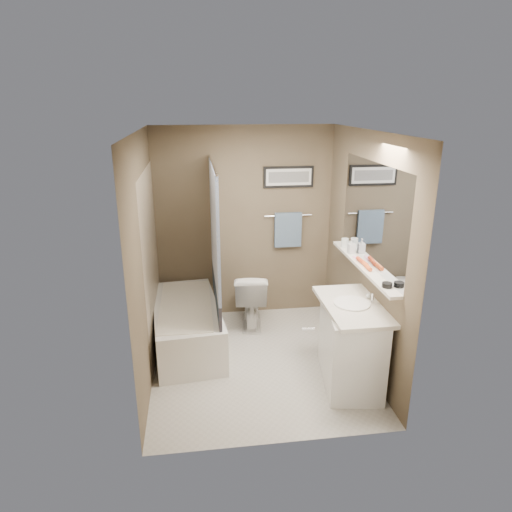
{
  "coord_description": "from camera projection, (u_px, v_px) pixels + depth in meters",
  "views": [
    {
      "loc": [
        -0.6,
        -4.24,
        2.66
      ],
      "look_at": [
        0.0,
        0.15,
        1.15
      ],
      "focal_mm": 32.0,
      "sensor_mm": 36.0,
      "label": 1
    }
  ],
  "objects": [
    {
      "name": "mirror",
      "position": [
        372.0,
        215.0,
        4.39
      ],
      "size": [
        0.02,
        1.6,
        1.0
      ],
      "primitive_type": "cube",
      "color": "silver",
      "rests_on": "wall_right"
    },
    {
      "name": "toilet",
      "position": [
        251.0,
        298.0,
        5.63
      ],
      "size": [
        0.47,
        0.73,
        0.7
      ],
      "primitive_type": "imported",
      "rotation": [
        0.0,
        0.0,
        3.03
      ],
      "color": "white",
      "rests_on": "ground"
    },
    {
      "name": "hair_brush_front",
      "position": [
        367.0,
        266.0,
        4.44
      ],
      "size": [
        0.05,
        0.22,
        0.04
      ],
      "primitive_type": "cylinder",
      "rotation": [
        1.57,
        0.0,
        -0.03
      ],
      "color": "#F15B22",
      "rests_on": "shelf"
    },
    {
      "name": "faucet_spout",
      "position": [
        373.0,
        298.0,
        4.32
      ],
      "size": [
        0.02,
        0.02,
        0.1
      ],
      "primitive_type": "cylinder",
      "color": "silver",
      "rests_on": "countertop"
    },
    {
      "name": "countertop",
      "position": [
        353.0,
        306.0,
        4.31
      ],
      "size": [
        0.54,
        0.96,
        0.04
      ],
      "primitive_type": "cube",
      "color": "silver",
      "rests_on": "vanity"
    },
    {
      "name": "art_image",
      "position": [
        289.0,
        177.0,
        5.55
      ],
      "size": [
        0.5,
        0.0,
        0.13
      ],
      "primitive_type": "cube",
      "color": "#595959",
      "rests_on": "art_mat"
    },
    {
      "name": "hair_brush_back",
      "position": [
        362.0,
        262.0,
        4.56
      ],
      "size": [
        0.06,
        0.22,
        0.04
      ],
      "primitive_type": "cylinder",
      "rotation": [
        1.57,
        0.0,
        0.07
      ],
      "color": "#C53D1B",
      "rests_on": "shelf"
    },
    {
      "name": "curtain_rod",
      "position": [
        213.0,
        164.0,
        4.67
      ],
      "size": [
        0.02,
        1.55,
        0.02
      ],
      "primitive_type": "cylinder",
      "rotation": [
        1.57,
        0.0,
        0.0
      ],
      "color": "silver",
      "rests_on": "wall_left"
    },
    {
      "name": "towel",
      "position": [
        288.0,
        230.0,
        5.74
      ],
      "size": [
        0.34,
        0.05,
        0.44
      ],
      "primitive_type": "cube",
      "color": "#7D9BB5",
      "rests_on": "towel_bar"
    },
    {
      "name": "art_mat",
      "position": [
        289.0,
        177.0,
        5.55
      ],
      "size": [
        0.56,
        0.0,
        0.2
      ],
      "primitive_type": "cube",
      "color": "white",
      "rests_on": "art_frame"
    },
    {
      "name": "art_frame",
      "position": [
        289.0,
        177.0,
        5.56
      ],
      "size": [
        0.62,
        0.02,
        0.26
      ],
      "primitive_type": "cube",
      "color": "black",
      "rests_on": "wall_back"
    },
    {
      "name": "wall_back",
      "position": [
        244.0,
        224.0,
        5.68
      ],
      "size": [
        2.2,
        0.04,
        2.4
      ],
      "primitive_type": "cube",
      "color": "brown",
      "rests_on": "ground"
    },
    {
      "name": "shelf",
      "position": [
        363.0,
        266.0,
        4.55
      ],
      "size": [
        0.12,
        1.6,
        0.03
      ],
      "primitive_type": "cube",
      "color": "silver",
      "rests_on": "wall_right"
    },
    {
      "name": "curtain_upper",
      "position": [
        215.0,
        225.0,
        4.88
      ],
      "size": [
        0.03,
        1.45,
        1.28
      ],
      "primitive_type": "cube",
      "color": "white",
      "rests_on": "curtain_rod"
    },
    {
      "name": "glass_jar",
      "position": [
        345.0,
        243.0,
        5.06
      ],
      "size": [
        0.08,
        0.08,
        0.1
      ],
      "primitive_type": "cylinder",
      "color": "silver",
      "rests_on": "shelf"
    },
    {
      "name": "tile_surround",
      "position": [
        151.0,
        263.0,
        4.92
      ],
      "size": [
        0.02,
        1.55,
        2.0
      ],
      "primitive_type": "cube",
      "color": "beige",
      "rests_on": "wall_left"
    },
    {
      "name": "soap_bottle",
      "position": [
        352.0,
        246.0,
        4.85
      ],
      "size": [
        0.08,
        0.08,
        0.16
      ],
      "primitive_type": "imported",
      "rotation": [
        0.0,
        0.0,
        0.08
      ],
      "color": "#999999",
      "rests_on": "shelf"
    },
    {
      "name": "faucet_knob",
      "position": [
        368.0,
        296.0,
        4.42
      ],
      "size": [
        0.05,
        0.05,
        0.05
      ],
      "primitive_type": "sphere",
      "color": "white",
      "rests_on": "countertop"
    },
    {
      "name": "towel_bar",
      "position": [
        288.0,
        216.0,
        5.7
      ],
      "size": [
        0.6,
        0.02,
        0.02
      ],
      "primitive_type": "cylinder",
      "rotation": [
        0.0,
        1.57,
        0.0
      ],
      "color": "silver",
      "rests_on": "wall_back"
    },
    {
      "name": "curtain_lower",
      "position": [
        217.0,
        295.0,
        5.14
      ],
      "size": [
        0.03,
        1.45,
        0.36
      ],
      "primitive_type": "cube",
      "color": "#273548",
      "rests_on": "curtain_rod"
    },
    {
      "name": "wall_front",
      "position": [
        281.0,
        309.0,
        3.37
      ],
      "size": [
        2.2,
        0.04,
        2.4
      ],
      "primitive_type": "cube",
      "color": "brown",
      "rests_on": "ground"
    },
    {
      "name": "door_handle",
      "position": [
        308.0,
        329.0,
        3.5
      ],
      "size": [
        0.1,
        0.02,
        0.02
      ],
      "primitive_type": "cylinder",
      "rotation": [
        0.0,
        1.57,
        0.0
      ],
      "color": "silver",
      "rests_on": "door"
    },
    {
      "name": "door",
      "position": [
        352.0,
        329.0,
        3.49
      ],
      "size": [
        0.8,
        0.02,
        2.0
      ],
      "primitive_type": "cube",
      "color": "silver",
      "rests_on": "wall_front"
    },
    {
      "name": "tub_rim",
      "position": [
        186.0,
        305.0,
        5.08
      ],
      "size": [
        0.56,
        1.36,
        0.02
      ],
      "primitive_type": "cube",
      "color": "white",
      "rests_on": "bathtub"
    },
    {
      "name": "ceiling",
      "position": [
        258.0,
        133.0,
        4.14
      ],
      "size": [
        2.2,
        2.5,
        0.04
      ],
      "primitive_type": "cube",
      "color": "white",
      "rests_on": "wall_back"
    },
    {
      "name": "vanity",
      "position": [
        351.0,
        345.0,
        4.45
      ],
      "size": [
        0.62,
        0.96,
        0.8
      ],
      "primitive_type": "cube",
      "rotation": [
        0.0,
        0.0,
        -0.14
      ],
      "color": "white",
      "rests_on": "ground"
    },
    {
      "name": "wall_left",
      "position": [
        147.0,
        261.0,
        4.38
      ],
      "size": [
        0.04,
        2.5,
        2.4
      ],
      "primitive_type": "cube",
      "color": "brown",
      "rests_on": "ground"
    },
    {
      "name": "candle_bowl_near",
      "position": [
        387.0,
        285.0,
        3.98
      ],
      "size": [
        0.09,
        0.09,
        0.04
      ],
      "primitive_type": "cylinder",
      "color": "black",
      "rests_on": "shelf"
    },
    {
      "name": "wall_right",
      "position": [
        362.0,
        251.0,
        4.66
      ],
      "size": [
        0.04,
        2.5,
        2.4
      ],
      "primitive_type": "cube",
      "color": "brown",
      "rests_on": "ground"
    },
    {
      "name": "bathtub",
      "position": [
        187.0,
        326.0,
        5.16
      ],
      "size": [
        0.84,
        1.56,
        0.5
      ],
      "primitive_type": "cube",
      "rotation": [
        0.0,
        0.0,
        0.1
      ],
      "color": "white",
      "rests_on": "ground"
    },
    {
      "name": "ground",
      "position": [
        258.0,
        361.0,
        4.91
      ],
      "size": [
        2.5,
        2.5,
        0.0
      ],
      "primitive_type": "plane",
      "color": "beige",
      "rests_on": "ground"
    },
    {
      "name": "sink_basin",
      "position": [
        352.0,
        303.0,
        4.3
      ],
      "size": [
        0.34,
        0.34,
        0.01
      ],
      "primitive_type": "cylinder",
      "color": "white",
      "rests_on": "countertop"
    },
    {
      "name": "pink_comb",
      "position": [
        357.0,
        259.0,
        4.69
      ],
      "size": [
        0.05,
        0.16,
        0.01
      ],
      "primitive_type": "cube",
      "rotation": [
        0.0,
        0.0,
        0.12
      ],
      "color": "#FD9ABE",
      "rests_on": "shelf"
    }
  ]
}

